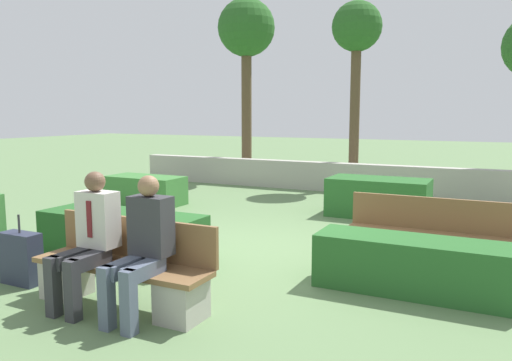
{
  "coord_description": "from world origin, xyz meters",
  "views": [
    {
      "loc": [
        3.05,
        -5.74,
        1.84
      ],
      "look_at": [
        -0.04,
        0.5,
        0.9
      ],
      "focal_mm": 35.0,
      "sensor_mm": 36.0,
      "label": 1
    }
  ],
  "objects_px": {
    "bench_front": "(123,274)",
    "person_seated_man": "(89,234)",
    "tree_leftmost": "(246,34)",
    "suitcase": "(21,258)",
    "person_seated_woman": "(142,242)",
    "bench_left_side": "(436,242)",
    "tree_center_left": "(357,36)"
  },
  "relations": [
    {
      "from": "tree_leftmost",
      "to": "person_seated_man",
      "type": "bearing_deg",
      "value": -71.76
    },
    {
      "from": "person_seated_woman",
      "to": "bench_front",
      "type": "bearing_deg",
      "value": 158.45
    },
    {
      "from": "tree_center_left",
      "to": "person_seated_woman",
      "type": "bearing_deg",
      "value": -86.9
    },
    {
      "from": "person_seated_woman",
      "to": "tree_center_left",
      "type": "height_order",
      "value": "tree_center_left"
    },
    {
      "from": "person_seated_man",
      "to": "person_seated_woman",
      "type": "height_order",
      "value": "person_seated_man"
    },
    {
      "from": "suitcase",
      "to": "tree_leftmost",
      "type": "height_order",
      "value": "tree_leftmost"
    },
    {
      "from": "bench_front",
      "to": "suitcase",
      "type": "distance_m",
      "value": 1.42
    },
    {
      "from": "person_seated_man",
      "to": "suitcase",
      "type": "distance_m",
      "value": 1.22
    },
    {
      "from": "bench_front",
      "to": "person_seated_woman",
      "type": "relative_size",
      "value": 1.45
    },
    {
      "from": "bench_left_side",
      "to": "person_seated_woman",
      "type": "distance_m",
      "value": 3.48
    },
    {
      "from": "tree_leftmost",
      "to": "tree_center_left",
      "type": "relative_size",
      "value": 1.09
    },
    {
      "from": "bench_left_side",
      "to": "suitcase",
      "type": "distance_m",
      "value": 4.71
    },
    {
      "from": "person_seated_woman",
      "to": "tree_center_left",
      "type": "relative_size",
      "value": 0.29
    },
    {
      "from": "bench_front",
      "to": "person_seated_man",
      "type": "bearing_deg",
      "value": -152.94
    },
    {
      "from": "person_seated_woman",
      "to": "tree_leftmost",
      "type": "xyz_separation_m",
      "value": [
        -3.56,
        8.87,
        3.27
      ]
    },
    {
      "from": "bench_left_side",
      "to": "tree_center_left",
      "type": "height_order",
      "value": "tree_center_left"
    },
    {
      "from": "bench_front",
      "to": "tree_leftmost",
      "type": "bearing_deg",
      "value": 110.13
    },
    {
      "from": "person_seated_man",
      "to": "suitcase",
      "type": "height_order",
      "value": "person_seated_man"
    },
    {
      "from": "bench_front",
      "to": "person_seated_woman",
      "type": "bearing_deg",
      "value": -21.55
    },
    {
      "from": "person_seated_man",
      "to": "person_seated_woman",
      "type": "bearing_deg",
      "value": -0.03
    },
    {
      "from": "bench_left_side",
      "to": "suitcase",
      "type": "xyz_separation_m",
      "value": [
        -3.96,
        -2.54,
        -0.04
      ]
    },
    {
      "from": "person_seated_woman",
      "to": "person_seated_man",
      "type": "bearing_deg",
      "value": 179.97
    },
    {
      "from": "bench_front",
      "to": "tree_leftmost",
      "type": "distance_m",
      "value": 9.99
    },
    {
      "from": "person_seated_man",
      "to": "suitcase",
      "type": "bearing_deg",
      "value": 173.25
    },
    {
      "from": "suitcase",
      "to": "person_seated_man",
      "type": "bearing_deg",
      "value": -6.75
    },
    {
      "from": "bench_left_side",
      "to": "person_seated_woman",
      "type": "relative_size",
      "value": 1.65
    },
    {
      "from": "tree_center_left",
      "to": "person_seated_man",
      "type": "bearing_deg",
      "value": -91.1
    },
    {
      "from": "person_seated_man",
      "to": "tree_leftmost",
      "type": "xyz_separation_m",
      "value": [
        -2.92,
        8.87,
        3.27
      ]
    },
    {
      "from": "person_seated_woman",
      "to": "bench_left_side",
      "type": "bearing_deg",
      "value": 50.79
    },
    {
      "from": "bench_left_side",
      "to": "tree_leftmost",
      "type": "xyz_separation_m",
      "value": [
        -5.74,
        6.19,
        3.64
      ]
    },
    {
      "from": "bench_left_side",
      "to": "suitcase",
      "type": "bearing_deg",
      "value": -146.37
    },
    {
      "from": "tree_center_left",
      "to": "suitcase",
      "type": "bearing_deg",
      "value": -98.71
    }
  ]
}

